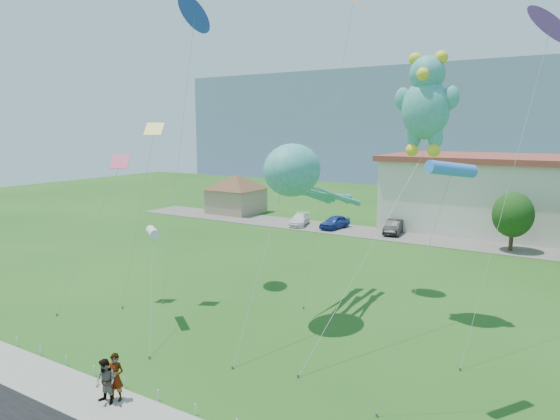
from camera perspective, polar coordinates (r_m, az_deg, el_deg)
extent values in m
plane|color=#1D4B15|center=(23.97, -13.18, -18.49)|extent=(160.00, 160.00, 0.00)
cube|color=gray|center=(22.34, -18.47, -20.79)|extent=(80.00, 2.50, 0.10)
cube|color=#59544C|center=(53.30, 14.22, -2.97)|extent=(70.00, 6.00, 0.06)
cube|color=gray|center=(135.75, 25.36, 8.99)|extent=(160.00, 50.00, 25.00)
cube|color=tan|center=(66.49, -5.03, 1.04)|extent=(6.00, 6.00, 3.20)
pyramid|color=brown|center=(66.18, -5.06, 3.19)|extent=(9.20, 9.20, 1.80)
cylinder|color=white|center=(29.77, -27.84, -13.16)|extent=(0.05, 0.05, 0.50)
cylinder|color=white|center=(28.17, -25.68, -14.27)|extent=(0.05, 0.05, 0.50)
cylinder|color=white|center=(26.62, -23.25, -15.50)|extent=(0.05, 0.05, 0.50)
cylinder|color=white|center=(25.14, -20.48, -16.84)|extent=(0.05, 0.05, 0.50)
cylinder|color=white|center=(23.73, -17.33, -18.29)|extent=(0.05, 0.05, 0.50)
cylinder|color=white|center=(22.42, -13.73, -19.86)|extent=(0.05, 0.05, 0.50)
cylinder|color=white|center=(21.21, -9.63, -21.53)|extent=(0.05, 0.05, 0.50)
cylinder|color=#3F2B19|center=(50.16, 24.90, -3.07)|extent=(0.36, 0.36, 2.20)
ellipsoid|color=#14380F|center=(49.76, 25.08, -0.48)|extent=(3.60, 3.60, 4.14)
imported|color=gray|center=(22.40, -18.29, -17.67)|extent=(0.84, 0.69, 1.99)
imported|color=gray|center=(22.28, -19.32, -18.04)|extent=(0.92, 0.73, 1.87)
imported|color=white|center=(57.62, 2.22, -1.11)|extent=(2.96, 4.68, 1.26)
imported|color=navy|center=(56.00, 6.28, -1.38)|extent=(2.40, 4.46, 1.44)
imported|color=black|center=(54.23, 12.87, -1.90)|extent=(2.15, 4.59, 1.45)
ellipsoid|color=teal|center=(27.52, 1.41, 4.58)|extent=(2.92, 3.80, 2.92)
sphere|color=white|center=(26.78, -0.79, 5.13)|extent=(0.46, 0.46, 0.46)
sphere|color=white|center=(26.24, 1.14, 5.04)|extent=(0.46, 0.46, 0.46)
cylinder|color=slate|center=(24.46, -5.46, -17.46)|extent=(0.10, 0.10, 0.16)
cylinder|color=gray|center=(25.16, -2.37, -6.84)|extent=(0.51, 5.37, 7.87)
ellipsoid|color=teal|center=(29.38, 16.31, 10.97)|extent=(2.65, 2.25, 3.31)
sphere|color=teal|center=(29.51, 16.49, 14.73)|extent=(1.94, 1.94, 1.94)
sphere|color=yellow|center=(29.80, 15.19, 16.31)|extent=(0.71, 0.71, 0.71)
sphere|color=yellow|center=(29.43, 17.96, 16.28)|extent=(0.71, 0.71, 0.71)
sphere|color=yellow|center=(28.72, 16.04, 14.70)|extent=(0.71, 0.71, 0.71)
ellipsoid|color=teal|center=(29.79, 13.85, 12.22)|extent=(0.92, 0.65, 1.28)
ellipsoid|color=teal|center=(29.08, 18.94, 12.07)|extent=(0.92, 0.65, 1.28)
ellipsoid|color=teal|center=(29.53, 15.02, 8.04)|extent=(0.82, 0.71, 1.33)
ellipsoid|color=teal|center=(29.21, 17.34, 7.93)|extent=(0.82, 0.71, 1.33)
sphere|color=yellow|center=(29.36, 14.85, 6.65)|extent=(0.71, 0.71, 0.71)
sphere|color=yellow|center=(29.03, 17.18, 6.52)|extent=(0.71, 0.71, 0.71)
cylinder|color=slate|center=(23.64, 2.06, -18.42)|extent=(0.10, 0.10, 0.16)
cylinder|color=gray|center=(25.72, 10.01, -4.70)|extent=(2.44, 10.05, 9.54)
cone|color=orange|center=(34.63, 8.33, 22.67)|extent=(1.80, 1.33, 1.33)
cylinder|color=slate|center=(31.59, 2.69, -11.09)|extent=(0.10, 0.10, 0.16)
cylinder|color=gray|center=(31.65, 5.55, 6.49)|extent=(0.77, 4.90, 18.80)
cylinder|color=#327DE3|center=(19.86, 19.00, 4.44)|extent=(0.50, 2.25, 0.87)
cylinder|color=slate|center=(21.27, 10.99, -22.01)|extent=(0.10, 0.10, 0.16)
cylinder|color=gray|center=(19.99, 15.00, -9.43)|extent=(1.86, 2.20, 9.22)
cone|color=purple|center=(32.76, 28.58, 18.10)|extent=(1.80, 1.33, 1.33)
cylinder|color=slate|center=(25.60, 19.88, -16.73)|extent=(0.10, 0.10, 0.16)
cylinder|color=gray|center=(27.79, 24.74, 2.77)|extent=(1.94, 9.46, 16.36)
cube|color=yellow|center=(31.92, -14.20, 8.98)|extent=(1.29, 1.29, 0.86)
cylinder|color=slate|center=(33.10, -17.57, -10.57)|extent=(0.10, 0.10, 0.16)
cylinder|color=gray|center=(32.04, -15.91, -1.08)|extent=(1.12, 2.26, 10.71)
cylinder|color=white|center=(28.99, -14.36, -2.44)|extent=(0.50, 2.25, 0.87)
cylinder|color=slate|center=(26.07, -14.70, -15.98)|extent=(0.10, 0.10, 0.16)
cylinder|color=gray|center=(27.35, -14.51, -8.97)|extent=(3.19, 3.63, 4.99)
cone|color=blue|center=(36.16, -9.77, 21.22)|extent=(1.80, 1.33, 1.33)
cylinder|color=slate|center=(33.30, -13.25, -10.25)|extent=(0.10, 0.10, 0.16)
cylinder|color=gray|center=(33.42, -11.48, 6.05)|extent=(0.78, 4.69, 18.28)
cube|color=#CD2D5A|center=(33.02, -17.81, 5.29)|extent=(1.29, 1.29, 0.86)
cylinder|color=slate|center=(33.24, -24.14, -10.87)|extent=(0.10, 0.10, 0.16)
cylinder|color=gray|center=(32.77, -20.96, -2.93)|extent=(1.28, 4.30, 8.68)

